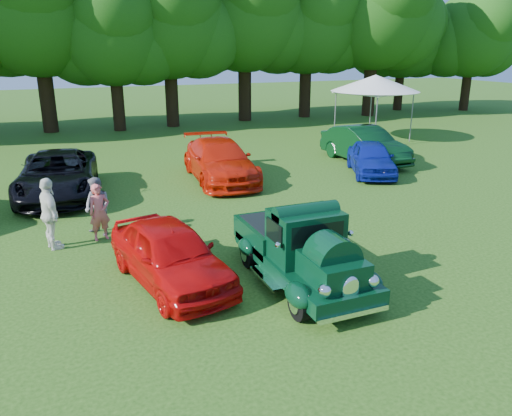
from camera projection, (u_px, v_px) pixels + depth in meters
name	position (u px, v px, depth m)	size (l,w,h in m)	color
ground	(238.00, 275.00, 11.65)	(120.00, 120.00, 0.00)	#1F4410
hero_pickup	(301.00, 250.00, 11.14)	(2.08, 4.46, 1.74)	black
red_convertible	(170.00, 254.00, 11.08)	(1.66, 4.13, 1.41)	#BC0808
back_car_black	(58.00, 175.00, 17.58)	(2.59, 5.62, 1.56)	black
back_car_orange	(220.00, 161.00, 19.71)	(2.22, 5.45, 1.58)	red
back_car_blue	(371.00, 158.00, 20.71)	(1.61, 4.00, 1.36)	navy
back_car_green	(364.00, 145.00, 22.77)	(1.72, 4.94, 1.63)	black
spectator_pink	(99.00, 212.00, 13.59)	(0.57, 0.38, 1.58)	#DB5B5A
spectator_grey	(98.00, 207.00, 13.92)	(0.81, 0.63, 1.66)	slate
spectator_white	(50.00, 214.00, 12.90)	(1.13, 0.47, 1.92)	white
canopy_tent	(375.00, 84.00, 27.36)	(5.87, 5.87, 3.63)	silver
tree_line	(51.00, 7.00, 29.06)	(64.87, 9.55, 12.39)	black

